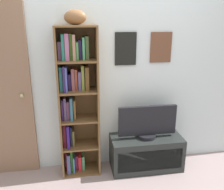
% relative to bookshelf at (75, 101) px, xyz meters
% --- Properties ---
extents(back_wall, '(4.80, 0.08, 2.59)m').
position_rel_bookshelf_xyz_m(back_wall, '(0.48, 0.14, 0.39)').
color(back_wall, silver).
rests_on(back_wall, ground).
extents(bookshelf, '(0.44, 0.29, 1.73)m').
position_rel_bookshelf_xyz_m(bookshelf, '(0.00, 0.00, 0.00)').
color(bookshelf, brown).
rests_on(bookshelf, ground).
extents(football, '(0.29, 0.25, 0.15)m').
position_rel_bookshelf_xyz_m(football, '(0.04, -0.03, 0.91)').
color(football, brown).
rests_on(football, bookshelf).
extents(tv_stand, '(0.87, 0.39, 0.41)m').
position_rel_bookshelf_xyz_m(tv_stand, '(0.84, -0.09, -0.69)').
color(tv_stand, '#242827').
rests_on(tv_stand, ground).
extents(television, '(0.70, 0.22, 0.40)m').
position_rel_bookshelf_xyz_m(television, '(0.84, -0.09, -0.29)').
color(television, black).
rests_on(television, tv_stand).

